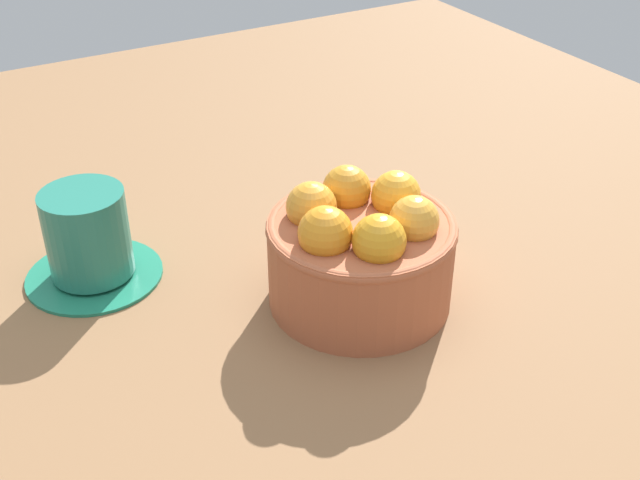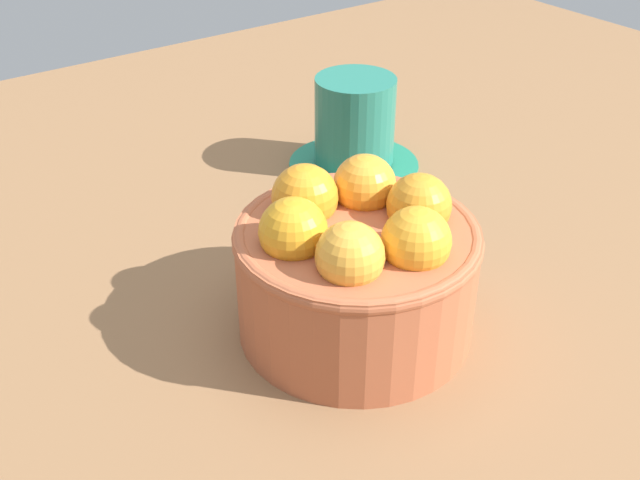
{
  "view_description": "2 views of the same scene",
  "coord_description": "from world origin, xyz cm",
  "views": [
    {
      "loc": [
        -45.68,
        29.7,
        40.35
      ],
      "look_at": [
        0.39,
        3.55,
        6.74
      ],
      "focal_mm": 45.46,
      "sensor_mm": 36.0,
      "label": 1
    },
    {
      "loc": [
        -24.85,
        -30.63,
        31.94
      ],
      "look_at": [
        -0.8,
        2.76,
        5.59
      ],
      "focal_mm": 43.29,
      "sensor_mm": 36.0,
      "label": 2
    }
  ],
  "objects": [
    {
      "name": "ground_plane",
      "position": [
        0.0,
        0.0,
        -2.39
      ],
      "size": [
        138.61,
        116.6,
        4.78
      ],
      "primitive_type": "cube",
      "color": "brown"
    },
    {
      "name": "terracotta_bowl",
      "position": [
        0.0,
        0.02,
        4.86
      ],
      "size": [
        15.21,
        15.21,
        10.39
      ],
      "color": "#AD5938",
      "rests_on": "ground_plane"
    },
    {
      "name": "coffee_cup",
      "position": [
        14.12,
        18.25,
        3.7
      ],
      "size": [
        11.7,
        11.7,
        8.26
      ],
      "color": "#1F795B",
      "rests_on": "ground_plane"
    }
  ]
}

